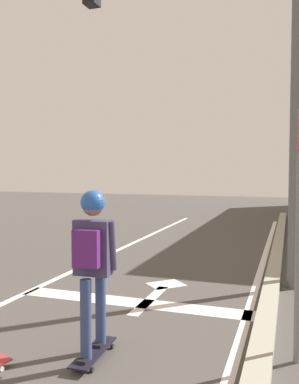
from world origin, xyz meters
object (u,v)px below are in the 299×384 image
at_px(skater, 92,251).
at_px(traffic_signal_mast, 208,31).
at_px(street_sign_post, 299,200).
at_px(skateboard, 94,352).

relative_size(skater, traffic_signal_mast, 0.28).
height_order(traffic_signal_mast, street_sign_post, traffic_signal_mast).
xyz_separation_m(traffic_signal_mast, street_sign_post, (1.41, -2.68, -2.59)).
distance_m(skater, street_sign_post, 2.07).
xyz_separation_m(skater, traffic_signal_mast, (0.51, 3.26, 3.10)).
relative_size(skateboard, street_sign_post, 0.32).
height_order(skateboard, traffic_signal_mast, traffic_signal_mast).
bearing_deg(traffic_signal_mast, street_sign_post, -62.19).
distance_m(skateboard, traffic_signal_mast, 5.28).
bearing_deg(street_sign_post, skater, -162.93).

